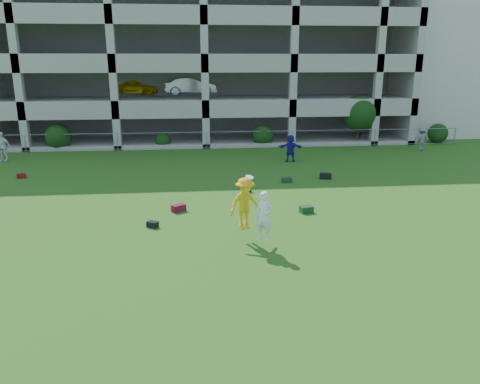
{
  "coord_description": "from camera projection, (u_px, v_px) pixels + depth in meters",
  "views": [
    {
      "loc": [
        -0.89,
        -12.94,
        5.97
      ],
      "look_at": [
        0.72,
        3.0,
        1.4
      ],
      "focal_mm": 35.0,
      "sensor_mm": 36.0,
      "label": 1
    }
  ],
  "objects": [
    {
      "name": "bag_green_g",
      "position": [
        287.0,
        180.0,
        23.43
      ],
      "size": [
        0.5,
        0.31,
        0.25
      ],
      "primitive_type": "cube",
      "rotation": [
        0.0,
        0.0,
        0.01
      ],
      "color": "#143714",
      "rests_on": "ground"
    },
    {
      "name": "bystander_d",
      "position": [
        290.0,
        148.0,
        28.0
      ],
      "size": [
        1.55,
        0.6,
        1.64
      ],
      "primitive_type": "imported",
      "rotation": [
        0.0,
        0.0,
        3.07
      ],
      "color": "navy",
      "rests_on": "ground"
    },
    {
      "name": "bag_green_c",
      "position": [
        306.0,
        209.0,
        18.84
      ],
      "size": [
        0.56,
        0.45,
        0.26
      ],
      "primitive_type": "cube",
      "rotation": [
        0.0,
        0.0,
        0.21
      ],
      "color": "black",
      "rests_on": "ground"
    },
    {
      "name": "crate_d",
      "position": [
        246.0,
        188.0,
        21.84
      ],
      "size": [
        0.41,
        0.41,
        0.3
      ],
      "primitive_type": "cube",
      "rotation": [
        0.0,
        0.0,
        0.18
      ],
      "color": "black",
      "rests_on": "ground"
    },
    {
      "name": "bag_black_b",
      "position": [
        153.0,
        224.0,
        17.2
      ],
      "size": [
        0.47,
        0.43,
        0.22
      ],
      "primitive_type": "cube",
      "rotation": [
        0.0,
        0.0,
        -0.6
      ],
      "color": "black",
      "rests_on": "ground"
    },
    {
      "name": "ground",
      "position": [
        226.0,
        264.0,
        14.1
      ],
      "size": [
        100.0,
        100.0,
        0.0
      ],
      "primitive_type": "plane",
      "color": "#235114",
      "rests_on": "ground"
    },
    {
      "name": "frisbee_contest",
      "position": [
        249.0,
        206.0,
        15.46
      ],
      "size": [
        1.54,
        1.59,
        2.03
      ],
      "color": "yellow",
      "rests_on": "ground"
    },
    {
      "name": "bag_red_f",
      "position": [
        22.0,
        176.0,
        24.29
      ],
      "size": [
        0.52,
        0.41,
        0.24
      ],
      "primitive_type": "cube",
      "rotation": [
        0.0,
        0.0,
        0.33
      ],
      "color": "#540E11",
      "rests_on": "ground"
    },
    {
      "name": "bag_black_e",
      "position": [
        325.0,
        176.0,
        24.11
      ],
      "size": [
        0.65,
        0.44,
        0.3
      ],
      "primitive_type": "cube",
      "rotation": [
        0.0,
        0.0,
        -0.24
      ],
      "color": "black",
      "rests_on": "ground"
    },
    {
      "name": "bystander_b",
      "position": [
        2.0,
        147.0,
        28.03
      ],
      "size": [
        1.12,
        0.64,
        1.79
      ],
      "primitive_type": "imported",
      "rotation": [
        0.0,
        0.0,
        -0.2
      ],
      "color": "silver",
      "rests_on": "ground"
    },
    {
      "name": "parking_garage",
      "position": [
        202.0,
        58.0,
        38.96
      ],
      "size": [
        30.0,
        14.0,
        12.0
      ],
      "color": "#9E998C",
      "rests_on": "ground"
    },
    {
      "name": "fence",
      "position": [
        206.0,
        140.0,
        32.12
      ],
      "size": [
        36.06,
        0.06,
        1.2
      ],
      "color": "gray",
      "rests_on": "ground"
    },
    {
      "name": "bag_red_a",
      "position": [
        179.0,
        208.0,
        18.98
      ],
      "size": [
        0.62,
        0.56,
        0.28
      ],
      "primitive_type": "cube",
      "rotation": [
        0.0,
        0.0,
        0.6
      ],
      "color": "#590F20",
      "rests_on": "ground"
    },
    {
      "name": "shrub_row",
      "position": [
        271.0,
        125.0,
        32.99
      ],
      "size": [
        34.38,
        2.52,
        3.5
      ],
      "color": "#163D11",
      "rests_on": "ground"
    },
    {
      "name": "bystander_f",
      "position": [
        422.0,
        139.0,
        31.36
      ],
      "size": [
        1.17,
        0.89,
        1.6
      ],
      "primitive_type": "imported",
      "rotation": [
        0.0,
        0.0,
        3.46
      ],
      "color": "slate",
      "rests_on": "ground"
    },
    {
      "name": "stucco_building",
      "position": [
        460.0,
        70.0,
        41.75
      ],
      "size": [
        16.0,
        14.0,
        10.0
      ],
      "primitive_type": "cube",
      "color": "beige",
      "rests_on": "ground"
    }
  ]
}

